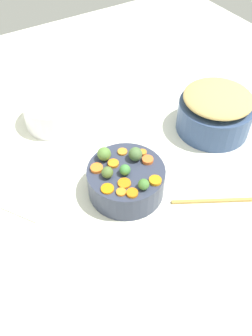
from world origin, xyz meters
name	(u,v)px	position (x,y,z in m)	size (l,w,h in m)	color
tabletop	(119,193)	(0.00, 0.00, 0.01)	(2.40, 2.40, 0.02)	white
serving_bowl_carrots	(126,181)	(-0.01, -0.02, 0.07)	(0.24, 0.24, 0.09)	#31384C
metal_pot	(214,116)	(0.08, -0.45, 0.08)	(0.27, 0.27, 0.12)	#334973
stuffing_mound	(218,98)	(0.08, -0.45, 0.16)	(0.24, 0.24, 0.05)	tan
carrot_slice_0	(97,168)	(0.04, 0.05, 0.12)	(0.04, 0.04, 0.01)	orange
carrot_slice_1	(113,163)	(0.03, 0.00, 0.12)	(0.03, 0.03, 0.01)	orange
carrot_slice_2	(132,193)	(-0.09, 0.01, 0.12)	(0.03, 0.03, 0.01)	orange
carrot_slice_3	(107,189)	(-0.04, 0.06, 0.12)	(0.04, 0.04, 0.01)	orange
carrot_slice_4	(155,181)	(-0.09, -0.07, 0.12)	(0.04, 0.04, 0.01)	orange
carrot_slice_5	(143,153)	(0.02, -0.10, 0.12)	(0.03, 0.03, 0.01)	orange
carrot_slice_6	(124,183)	(-0.05, 0.01, 0.12)	(0.04, 0.04, 0.01)	orange
carrot_slice_7	(148,160)	(-0.01, -0.10, 0.12)	(0.03, 0.03, 0.01)	orange
carrot_slice_8	(121,192)	(-0.07, 0.04, 0.12)	(0.03, 0.03, 0.01)	orange
carrot_slice_9	(122,152)	(0.06, -0.05, 0.12)	(0.03, 0.03, 0.01)	orange
brussels_sprout_0	(125,170)	(-0.02, -0.01, 0.13)	(0.03, 0.03, 0.03)	#42853E
brussels_sprout_1	(135,154)	(0.02, -0.07, 0.14)	(0.04, 0.04, 0.04)	#4D6F3C
brussels_sprout_2	(144,184)	(-0.09, -0.03, 0.13)	(0.03, 0.03, 0.03)	#447832
brussels_sprout_3	(104,154)	(0.07, 0.01, 0.14)	(0.04, 0.04, 0.04)	#5A8539
brussels_sprout_4	(108,173)	(0.00, 0.04, 0.13)	(0.03, 0.03, 0.03)	#516D32
wooden_spoon	(246,200)	(-0.24, -0.32, 0.03)	(0.18, 0.30, 0.01)	#B38C43
casserole_dish	(54,111)	(0.42, 0.03, 0.07)	(0.22, 0.22, 0.10)	white
dish_towel	(23,196)	(0.14, 0.27, 0.02)	(0.18, 0.13, 0.01)	silver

